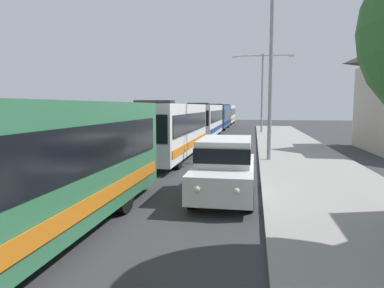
{
  "coord_description": "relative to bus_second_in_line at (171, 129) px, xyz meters",
  "views": [
    {
      "loc": [
        3.3,
        4.57,
        2.94
      ],
      "look_at": [
        0.94,
        17.81,
        1.47
      ],
      "focal_mm": 32.55,
      "sensor_mm": 36.0,
      "label": 1
    }
  ],
  "objects": [
    {
      "name": "bus_rear",
      "position": [
        0.0,
        38.73,
        0.0
      ],
      "size": [
        2.58,
        11.63,
        3.21
      ],
      "color": "silver",
      "rests_on": "ground_plane"
    },
    {
      "name": "bus_second_in_line",
      "position": [
        0.0,
        0.0,
        0.0
      ],
      "size": [
        2.58,
        10.54,
        3.21
      ],
      "color": "silver",
      "rests_on": "ground_plane"
    },
    {
      "name": "box_truck_oncoming",
      "position": [
        -3.3,
        36.53,
        0.03
      ],
      "size": [
        2.35,
        8.25,
        3.15
      ],
      "color": "black",
      "rests_on": "ground_plane"
    },
    {
      "name": "streetlamp_mid",
      "position": [
        5.4,
        -0.39,
        3.89
      ],
      "size": [
        6.14,
        0.28,
        8.92
      ],
      "color": "gray",
      "rests_on": "sidewalk"
    },
    {
      "name": "streetlamp_far",
      "position": [
        5.4,
        19.29,
        3.58
      ],
      "size": [
        6.43,
        0.28,
        8.3
      ],
      "color": "gray",
      "rests_on": "sidewalk"
    },
    {
      "name": "white_suv",
      "position": [
        3.7,
        -7.75,
        -0.66
      ],
      "size": [
        1.86,
        4.91,
        1.9
      ],
      "color": "white",
      "rests_on": "ground_plane"
    },
    {
      "name": "bus_fourth_in_line",
      "position": [
        0.0,
        25.93,
        0.0
      ],
      "size": [
        2.58,
        11.05,
        3.21
      ],
      "color": "#284C8C",
      "rests_on": "ground_plane"
    },
    {
      "name": "bus_middle",
      "position": [
        0.0,
        13.14,
        0.0
      ],
      "size": [
        2.58,
        10.72,
        3.21
      ],
      "color": "silver",
      "rests_on": "ground_plane"
    }
  ]
}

